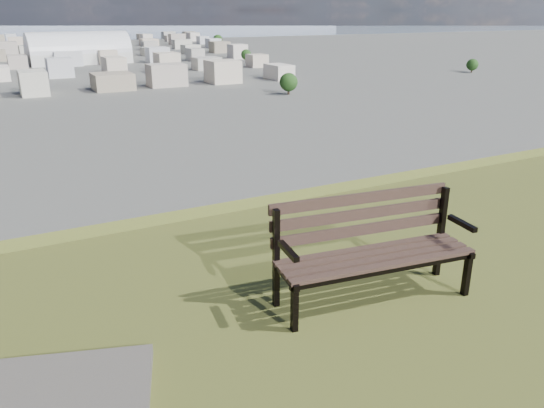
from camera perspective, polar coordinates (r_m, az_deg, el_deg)
park_bench at (r=4.90m, az=10.55°, el=-4.15°), size 1.87×0.81×0.95m
arena at (r=317.42m, az=-20.02°, el=14.93°), size 53.55×25.15×22.10m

